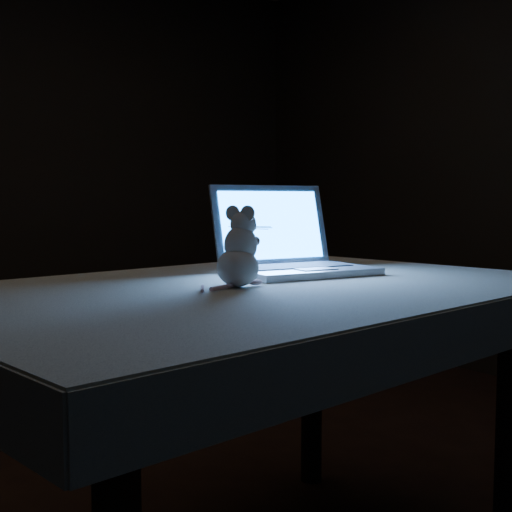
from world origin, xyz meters
TOP-DOWN VIEW (x-y plane):
  - floor at (0.00, 0.00)m, footprint 5.00×5.00m
  - table at (-0.19, -0.51)m, footprint 1.61×1.14m
  - tablecloth at (-0.16, -0.49)m, footprint 1.63×1.11m
  - laptop at (0.06, -0.39)m, footprint 0.43×0.39m
  - plush_mouse at (-0.25, -0.52)m, footprint 0.16×0.16m

SIDE VIEW (x-z plane):
  - floor at x=0.00m, z-range 0.00..0.00m
  - table at x=-0.19m, z-range 0.00..0.80m
  - tablecloth at x=-0.16m, z-range 0.70..0.81m
  - plush_mouse at x=-0.25m, z-range 0.81..1.01m
  - laptop at x=0.06m, z-range 0.81..1.08m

